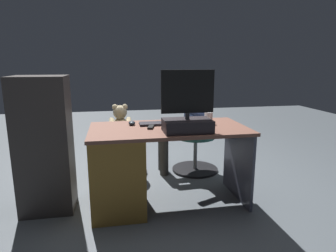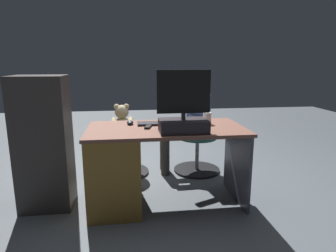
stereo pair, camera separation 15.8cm
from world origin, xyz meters
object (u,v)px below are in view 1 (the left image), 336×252
(desk, at_px, (129,165))
(keyboard, at_px, (162,123))
(computer_mouse, at_px, (132,123))
(office_chair_teddy, at_px, (122,153))
(cup, at_px, (209,118))
(person, at_px, (188,118))
(teddy_bear, at_px, (120,122))
(monitor, at_px, (187,116))
(visitor_chair, at_px, (195,149))
(tv_remote, at_px, (151,127))

(desk, bearing_deg, keyboard, -157.45)
(computer_mouse, bearing_deg, office_chair_teddy, -81.65)
(cup, bearing_deg, person, -87.61)
(teddy_bear, bearing_deg, monitor, 117.86)
(keyboard, xyz_separation_m, teddy_bear, (0.37, -0.67, -0.10))
(desk, bearing_deg, office_chair_teddy, -86.26)
(cup, height_order, visitor_chair, cup)
(person, bearing_deg, visitor_chair, 177.76)
(cup, bearing_deg, monitor, 45.94)
(computer_mouse, bearing_deg, person, -138.92)
(keyboard, relative_size, person, 0.38)
(desk, distance_m, monitor, 0.69)
(monitor, height_order, person, monitor)
(desk, height_order, keyboard, keyboard)
(cup, bearing_deg, teddy_bear, -41.28)
(monitor, height_order, visitor_chair, monitor)
(keyboard, bearing_deg, cup, 175.07)
(keyboard, bearing_deg, visitor_chair, -129.05)
(tv_remote, bearing_deg, keyboard, -119.65)
(keyboard, xyz_separation_m, computer_mouse, (0.28, -0.03, 0.01))
(computer_mouse, distance_m, tv_remote, 0.22)
(monitor, bearing_deg, office_chair_teddy, -61.84)
(computer_mouse, distance_m, person, 0.91)
(keyboard, height_order, cup, cup)
(person, bearing_deg, teddy_bear, -3.17)
(computer_mouse, bearing_deg, desk, 75.81)
(computer_mouse, distance_m, teddy_bear, 0.66)
(computer_mouse, distance_m, office_chair_teddy, 0.80)
(cup, height_order, office_chair_teddy, cup)
(computer_mouse, bearing_deg, keyboard, 174.09)
(desk, distance_m, office_chair_teddy, 0.80)
(keyboard, xyz_separation_m, cup, (-0.44, 0.04, 0.04))
(teddy_bear, distance_m, person, 0.78)
(monitor, bearing_deg, person, -104.79)
(cup, distance_m, tv_remote, 0.56)
(tv_remote, xyz_separation_m, office_chair_teddy, (0.25, -0.78, -0.47))
(tv_remote, bearing_deg, computer_mouse, -29.15)
(computer_mouse, relative_size, person, 0.09)
(cup, relative_size, office_chair_teddy, 0.19)
(office_chair_teddy, relative_size, teddy_bear, 1.63)
(desk, distance_m, tv_remote, 0.39)
(office_chair_teddy, bearing_deg, tv_remote, 107.80)
(desk, height_order, visitor_chair, desk)
(monitor, bearing_deg, teddy_bear, -62.14)
(desk, height_order, office_chair_teddy, desk)
(keyboard, relative_size, cup, 3.84)
(desk, relative_size, person, 1.24)
(monitor, xyz_separation_m, computer_mouse, (0.43, -0.35, -0.11))
(desk, distance_m, teddy_bear, 0.84)
(teddy_bear, bearing_deg, visitor_chair, 176.93)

